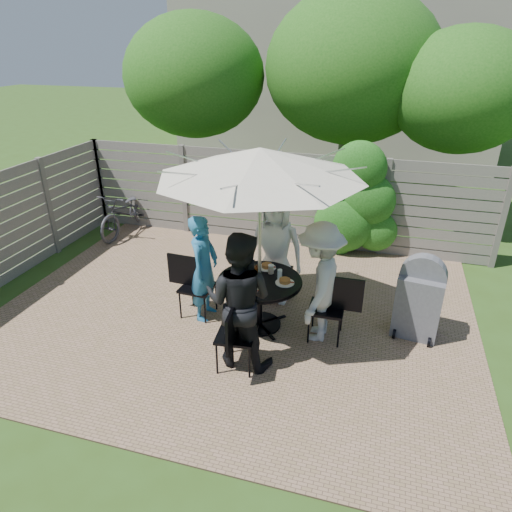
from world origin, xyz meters
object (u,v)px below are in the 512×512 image
(patio_table, at_px, (259,294))
(umbrella, at_px, (260,163))
(glass_left, at_px, (239,276))
(glass_right, at_px, (280,274))
(person_right, at_px, (319,283))
(plate_left, at_px, (235,274))
(person_left, at_px, (204,269))
(plate_front, at_px, (251,290))
(person_front, at_px, (239,301))
(plate_back, at_px, (267,266))
(chair_back, at_px, (277,279))
(bicycle, at_px, (126,212))
(plate_right, at_px, (285,282))
(coffee_cup, at_px, (271,269))
(bbq_grill, at_px, (419,300))
(chair_left, at_px, (197,298))
(chair_right, at_px, (327,320))
(syrup_jug, at_px, (256,272))
(chair_front, at_px, (236,348))
(glass_front, at_px, (261,285))
(person_back, at_px, (276,248))

(patio_table, height_order, umbrella, umbrella)
(umbrella, xyz_separation_m, glass_left, (-0.26, -0.10, -1.56))
(glass_right, bearing_deg, person_right, -12.05)
(plate_left, bearing_deg, person_left, 178.37)
(person_left, xyz_separation_m, plate_front, (0.82, -0.38, -0.01))
(patio_table, relative_size, person_front, 0.67)
(umbrella, distance_m, person_right, 1.75)
(plate_back, bearing_deg, chair_back, 88.33)
(person_right, height_order, bicycle, person_right)
(plate_right, height_order, glass_right, glass_right)
(glass_left, xyz_separation_m, coffee_cup, (0.37, 0.31, -0.01))
(coffee_cup, height_order, bbq_grill, bbq_grill)
(chair_back, bearing_deg, chair_left, -43.31)
(plate_left, distance_m, coffee_cup, 0.51)
(chair_right, relative_size, plate_back, 3.72)
(plate_back, bearing_deg, glass_right, -46.12)
(syrup_jug, height_order, coffee_cup, syrup_jug)
(chair_left, bearing_deg, glass_right, 6.59)
(plate_left, xyz_separation_m, bbq_grill, (2.50, 0.41, -0.23))
(glass_right, height_order, bicycle, bicycle)
(chair_front, distance_m, chair_right, 1.37)
(person_left, xyz_separation_m, glass_right, (1.09, 0.07, 0.03))
(glass_front, relative_size, glass_right, 1.00)
(chair_left, bearing_deg, patio_table, 1.69)
(person_left, xyz_separation_m, chair_right, (1.80, -0.05, -0.51))
(chair_left, height_order, person_left, person_left)
(bicycle, bearing_deg, bbq_grill, -17.54)
(person_right, distance_m, plate_front, 0.91)
(person_left, distance_m, plate_left, 0.47)
(plate_right, relative_size, bicycle, 0.15)
(syrup_jug, relative_size, bbq_grill, 0.13)
(chair_right, xyz_separation_m, plate_front, (-0.98, -0.33, 0.50))
(chair_back, xyz_separation_m, person_right, (0.80, -0.99, 0.58))
(chair_left, bearing_deg, glass_left, -6.76)
(patio_table, height_order, chair_left, chair_left)
(glass_left, distance_m, glass_front, 0.40)
(person_back, height_order, coffee_cup, person_back)
(glass_right, relative_size, bbq_grill, 0.11)
(chair_back, relative_size, plate_front, 3.36)
(plate_left, height_order, syrup_jug, syrup_jug)
(person_right, xyz_separation_m, syrup_jug, (-0.89, 0.08, -0.00))
(patio_table, distance_m, plate_left, 0.44)
(plate_front, distance_m, glass_front, 0.15)
(person_back, height_order, plate_front, person_back)
(chair_left, relative_size, glass_left, 6.82)
(plate_left, height_order, coffee_cup, coffee_cup)
(person_back, distance_m, glass_left, 0.97)
(patio_table, distance_m, glass_left, 0.41)
(chair_front, height_order, glass_front, chair_front)
(plate_right, height_order, bbq_grill, bbq_grill)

